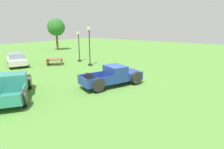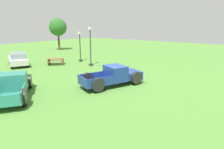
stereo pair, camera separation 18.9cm
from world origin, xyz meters
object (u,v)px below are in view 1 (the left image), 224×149
object	(u,v)px
pickup_truck_foreground	(116,76)
pickup_truck_behind_left	(13,86)
oak_tree_east	(56,27)
lamp_post_far	(79,46)
sedan_distant_b	(16,59)
picnic_table	(55,61)
lamp_post_near	(90,45)

from	to	relation	value
pickup_truck_foreground	pickup_truck_behind_left	bearing A→B (deg)	145.57
oak_tree_east	lamp_post_far	bearing A→B (deg)	-116.62
sedan_distant_b	oak_tree_east	distance (m)	14.52
sedan_distant_b	pickup_truck_behind_left	bearing A→B (deg)	-119.32
sedan_distant_b	oak_tree_east	bearing A→B (deg)	32.51
lamp_post_far	picnic_table	distance (m)	3.65
sedan_distant_b	oak_tree_east	world-z (taller)	oak_tree_east
lamp_post_near	sedan_distant_b	bearing A→B (deg)	125.60
pickup_truck_behind_left	sedan_distant_b	xyz separation A→B (m)	(5.21, 9.27, 0.03)
pickup_truck_foreground	pickup_truck_behind_left	world-z (taller)	pickup_truck_behind_left
pickup_truck_behind_left	lamp_post_far	xyz separation A→B (m)	(11.30, 5.25, 1.30)
lamp_post_near	oak_tree_east	bearing A→B (deg)	64.29
sedan_distant_b	picnic_table	size ratio (longest dim) A/B	2.08
oak_tree_east	pickup_truck_foreground	bearing A→B (deg)	-117.90
sedan_distant_b	lamp_post_far	xyz separation A→B (m)	(6.09, -4.02, 1.27)
pickup_truck_behind_left	picnic_table	world-z (taller)	pickup_truck_behind_left
lamp_post_far	lamp_post_near	bearing A→B (deg)	-111.87
sedan_distant_b	pickup_truck_foreground	bearing A→B (deg)	-86.57
pickup_truck_foreground	lamp_post_near	size ratio (longest dim) A/B	1.20
lamp_post_near	picnic_table	bearing A→B (deg)	117.65
pickup_truck_foreground	lamp_post_far	distance (m)	10.84
sedan_distant_b	picnic_table	distance (m)	4.26
pickup_truck_foreground	picnic_table	bearing A→B (deg)	78.34
pickup_truck_behind_left	lamp_post_far	distance (m)	12.52
pickup_truck_foreground	oak_tree_east	distance (m)	23.99
sedan_distant_b	lamp_post_near	xyz separation A→B (m)	(4.94, -6.90, 1.59)
oak_tree_east	sedan_distant_b	bearing A→B (deg)	-147.49
sedan_distant_b	oak_tree_east	size ratio (longest dim) A/B	0.84
lamp_post_near	picnic_table	world-z (taller)	lamp_post_near
lamp_post_near	oak_tree_east	size ratio (longest dim) A/B	0.79
pickup_truck_behind_left	oak_tree_east	bearing A→B (deg)	44.57
lamp_post_near	lamp_post_far	xyz separation A→B (m)	(1.15, 2.87, -0.32)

